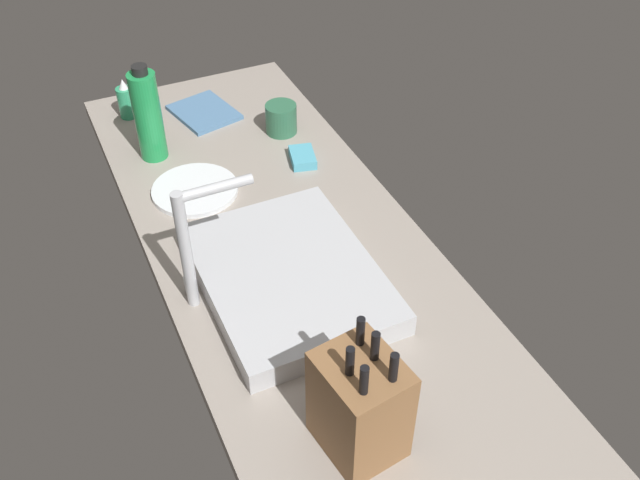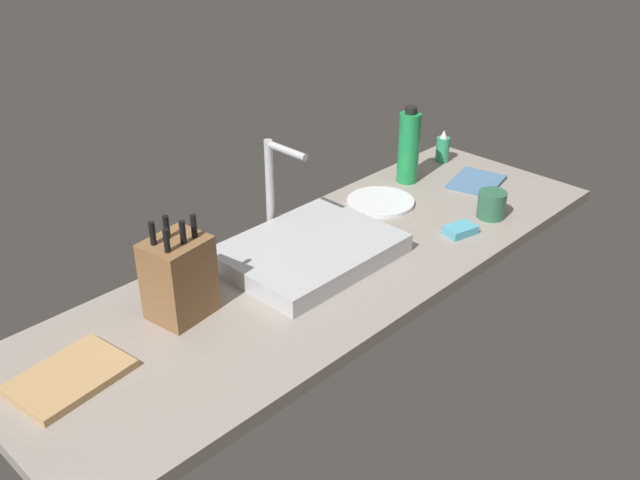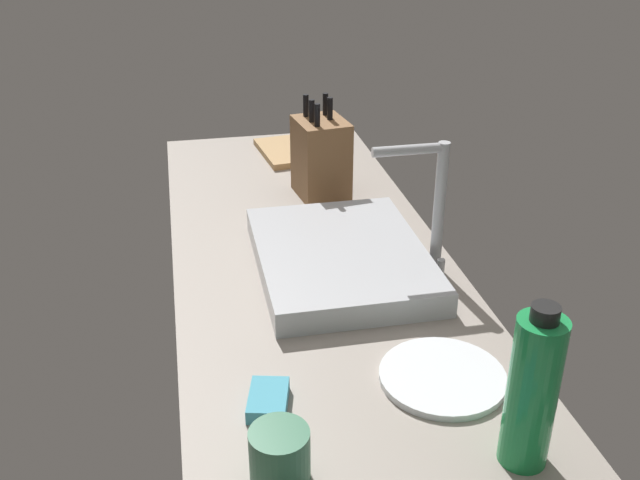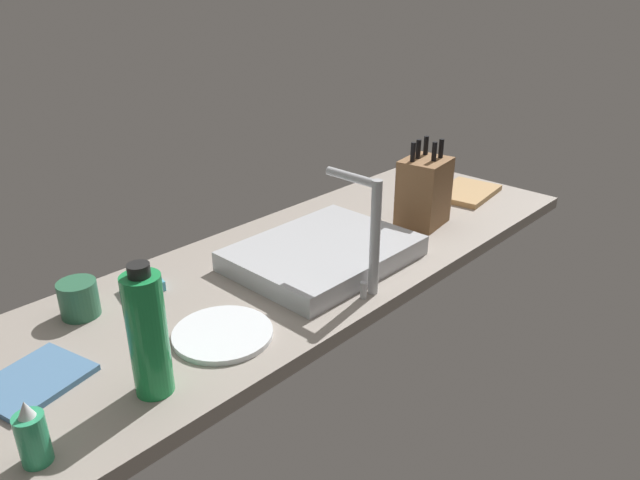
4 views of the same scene
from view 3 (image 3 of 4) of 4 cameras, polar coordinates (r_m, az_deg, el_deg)
countertop_slab at (r=150.25cm, az=-0.01°, el=-3.52°), size 182.34×59.22×3.50cm
sink_basin at (r=151.20cm, az=1.63°, el=-1.43°), size 45.44×34.14×5.17cm
faucet at (r=146.35cm, az=8.80°, el=3.38°), size 5.50×15.59×27.92cm
knife_block at (r=183.67cm, az=0.08°, el=6.51°), size 15.58×13.71×25.39cm
cutting_board at (r=215.05cm, az=-2.40°, el=7.00°), size 25.10×18.91×1.80cm
water_bottle at (r=104.03cm, az=16.36°, el=-11.34°), size 6.95×6.95×25.58cm
dinner_plate at (r=122.76cm, az=9.61°, el=-10.55°), size 20.95×20.95×1.20cm
coffee_mug at (r=102.57cm, az=-3.19°, el=-16.58°), size 8.40×8.40×8.14cm
dish_sponge at (r=115.84cm, az=-4.09°, el=-12.45°), size 10.17×7.97×2.40cm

